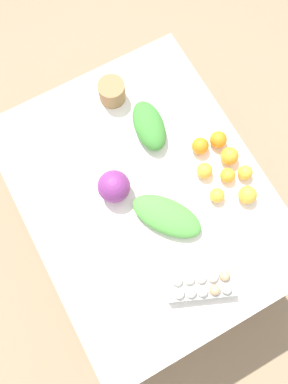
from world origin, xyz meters
TOP-DOWN VIEW (x-y plane):
  - ground_plane at (0.00, 0.00)m, footprint 8.00×8.00m
  - dining_table at (0.00, 0.00)m, footprint 1.33×1.04m
  - cabbage_purple at (0.07, 0.11)m, footprint 0.14×0.14m
  - egg_carton at (-0.46, -0.01)m, footprint 0.21×0.30m
  - paper_bag at (0.49, -0.10)m, footprint 0.12×0.12m
  - greens_bunch_kale at (0.26, -0.17)m, footprint 0.27×0.18m
  - greens_bunch_chard at (-0.14, -0.03)m, footprint 0.34×0.31m
  - orange_0 at (-0.11, -0.36)m, footprint 0.07×0.07m
  - orange_1 at (0.05, -0.41)m, footprint 0.08×0.08m
  - orange_2 at (-0.23, -0.38)m, footprint 0.08×0.08m
  - orange_3 at (-0.14, -0.43)m, footprint 0.07×0.07m
  - orange_4 at (0.06, -0.32)m, footprint 0.08×0.08m
  - orange_5 at (-0.04, -0.41)m, footprint 0.08×0.08m
  - orange_6 at (-0.17, -0.27)m, footprint 0.07×0.07m
  - orange_7 at (-0.05, -0.28)m, footprint 0.07×0.07m

SIDE VIEW (x-z plane):
  - ground_plane at x=0.00m, z-range 0.00..0.00m
  - dining_table at x=0.00m, z-range 0.29..1.06m
  - orange_6 at x=-0.17m, z-range 0.77..0.84m
  - orange_3 at x=-0.14m, z-range 0.77..0.84m
  - orange_0 at x=-0.11m, z-range 0.77..0.84m
  - greens_bunch_chard at x=-0.14m, z-range 0.77..0.84m
  - orange_7 at x=-0.05m, z-range 0.77..0.84m
  - orange_1 at x=0.05m, z-range 0.77..0.85m
  - orange_4 at x=0.06m, z-range 0.77..0.85m
  - orange_2 at x=-0.23m, z-range 0.77..0.85m
  - orange_5 at x=-0.04m, z-range 0.77..0.85m
  - egg_carton at x=-0.46m, z-range 0.77..0.86m
  - greens_bunch_kale at x=0.26m, z-range 0.77..0.87m
  - paper_bag at x=0.49m, z-range 0.77..0.88m
  - cabbage_purple at x=0.07m, z-range 0.77..0.91m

